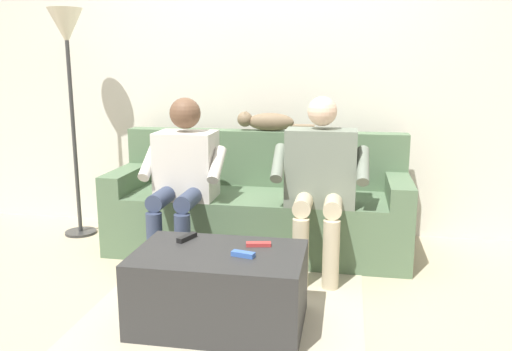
# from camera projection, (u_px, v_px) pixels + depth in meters

# --- Properties ---
(ground_plane) EXTENTS (8.00, 8.00, 0.00)m
(ground_plane) POSITION_uv_depth(u_px,v_px,m) (238.00, 289.00, 3.11)
(ground_plane) COLOR tan
(back_wall) EXTENTS (4.89, 0.06, 2.74)m
(back_wall) POSITION_uv_depth(u_px,v_px,m) (270.00, 56.00, 4.00)
(back_wall) COLOR beige
(back_wall) RESTS_ON ground
(couch) EXTENTS (2.08, 0.71, 0.83)m
(couch) POSITION_uv_depth(u_px,v_px,m) (259.00, 209.00, 3.74)
(couch) COLOR #516B4C
(couch) RESTS_ON ground
(coffee_table) EXTENTS (0.85, 0.54, 0.39)m
(coffee_table) POSITION_uv_depth(u_px,v_px,m) (220.00, 288.00, 2.65)
(coffee_table) COLOR #2D2D2D
(coffee_table) RESTS_ON ground
(person_left_seated) EXTENTS (0.59, 0.51, 1.11)m
(person_left_seated) POSITION_uv_depth(u_px,v_px,m) (320.00, 175.00, 3.27)
(person_left_seated) COLOR slate
(person_left_seated) RESTS_ON ground
(person_right_seated) EXTENTS (0.54, 0.59, 1.09)m
(person_right_seated) POSITION_uv_depth(u_px,v_px,m) (184.00, 171.00, 3.44)
(person_right_seated) COLOR beige
(person_right_seated) RESTS_ON ground
(cat_on_backrest) EXTENTS (0.57, 0.12, 0.14)m
(cat_on_backrest) POSITION_uv_depth(u_px,v_px,m) (266.00, 121.00, 3.84)
(cat_on_backrest) COLOR #756047
(cat_on_backrest) RESTS_ON couch
(remote_black) EXTENTS (0.08, 0.14, 0.03)m
(remote_black) POSITION_uv_depth(u_px,v_px,m) (187.00, 237.00, 2.78)
(remote_black) COLOR black
(remote_black) RESTS_ON coffee_table
(remote_blue) EXTENTS (0.12, 0.07, 0.02)m
(remote_blue) POSITION_uv_depth(u_px,v_px,m) (243.00, 254.00, 2.54)
(remote_blue) COLOR #3860B7
(remote_blue) RESTS_ON coffee_table
(remote_red) EXTENTS (0.13, 0.07, 0.02)m
(remote_red) POSITION_uv_depth(u_px,v_px,m) (259.00, 244.00, 2.69)
(remote_red) COLOR #B73333
(remote_red) RESTS_ON coffee_table
(floor_rug) EXTENTS (1.46, 1.75, 0.01)m
(floor_rug) POSITION_uv_depth(u_px,v_px,m) (227.00, 310.00, 2.83)
(floor_rug) COLOR #B7AD93
(floor_rug) RESTS_ON ground
(floor_lamp) EXTENTS (0.25, 0.25, 1.71)m
(floor_lamp) POSITION_uv_depth(u_px,v_px,m) (67.00, 49.00, 3.83)
(floor_lamp) COLOR #2D2D2D
(floor_lamp) RESTS_ON ground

